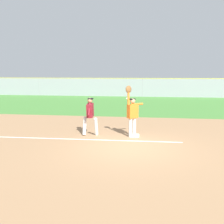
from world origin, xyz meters
TOP-DOWN VIEW (x-y plane):
  - ground_plane at (0.00, 0.00)m, footprint 69.06×69.06m
  - outfield_grass at (0.00, 13.76)m, footprint 50.34×14.01m
  - chalk_foul_line at (-3.86, 0.86)m, footprint 12.00×0.38m
  - first_base at (0.14, 1.76)m, footprint 0.38×0.38m
  - fielder at (0.01, 1.65)m, footprint 0.78×0.63m
  - runner at (-1.88, 1.67)m, footprint 0.73×0.84m
  - baseball at (-0.24, 1.82)m, footprint 0.07×0.07m
  - outfield_fence at (0.00, 20.76)m, footprint 50.42×0.08m
  - parked_car_silver at (-13.61, 24.59)m, footprint 4.51×2.33m
  - parked_car_green at (-6.95, 24.63)m, footprint 4.51×2.34m
  - parked_car_red at (-0.90, 24.25)m, footprint 4.46×2.24m
  - parked_car_black at (6.09, 24.13)m, footprint 4.57×2.46m

SIDE VIEW (x-z plane):
  - ground_plane at x=0.00m, z-range 0.00..0.00m
  - chalk_foul_line at x=-3.86m, z-range 0.00..0.01m
  - outfield_grass at x=0.00m, z-range 0.00..0.01m
  - first_base at x=0.14m, z-range 0.00..0.08m
  - parked_car_silver at x=-13.61m, z-range 0.05..1.30m
  - parked_car_green at x=-6.95m, z-range 0.05..1.30m
  - parked_car_red at x=-0.90m, z-range 0.05..1.30m
  - parked_car_black at x=6.09m, z-range 0.05..1.30m
  - runner at x=-1.88m, z-range 0.14..1.86m
  - outfield_fence at x=0.00m, z-range 0.00..2.16m
  - fielder at x=0.01m, z-range -0.02..2.26m
  - baseball at x=-0.24m, z-range 1.66..1.74m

